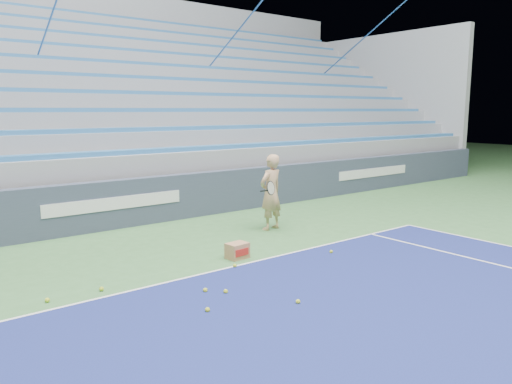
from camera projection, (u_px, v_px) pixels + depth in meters
sponsor_barrier at (113, 204)px, 11.24m from camera, size 30.00×0.32×1.10m
bleachers at (37, 120)px, 15.38m from camera, size 31.00×9.15×7.30m
tennis_player at (271, 192)px, 11.08m from camera, size 0.94×0.87×1.69m
ball_box at (237, 251)px, 9.01m from camera, size 0.40×0.33×0.28m
tennis_ball_0 at (235, 266)px, 8.49m from camera, size 0.07×0.07×0.07m
tennis_ball_1 at (101, 289)px, 7.39m from camera, size 0.07×0.07×0.07m
tennis_ball_2 at (331, 252)px, 9.33m from camera, size 0.07×0.07×0.07m
tennis_ball_3 at (208, 310)px, 6.62m from camera, size 0.07×0.07×0.07m
tennis_ball_4 at (298, 302)px, 6.90m from camera, size 0.07×0.07×0.07m
tennis_ball_5 at (205, 290)px, 7.34m from camera, size 0.07×0.07×0.07m
tennis_ball_6 at (47, 300)px, 6.95m from camera, size 0.07×0.07×0.07m
tennis_ball_7 at (226, 291)px, 7.29m from camera, size 0.07×0.07×0.07m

